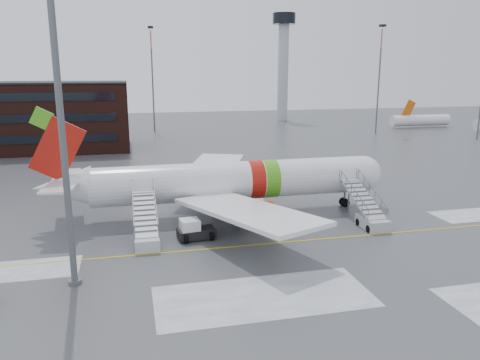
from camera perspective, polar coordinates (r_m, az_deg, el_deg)
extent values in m
plane|color=#494C4F|center=(41.59, 7.05, -6.91)|extent=(260.00, 260.00, 0.00)
cylinder|color=white|center=(46.82, -0.56, -0.05)|extent=(28.00, 3.80, 3.80)
sphere|color=white|center=(51.66, 14.76, 0.77)|extent=(3.80, 3.80, 3.80)
cube|color=black|center=(52.06, 15.81, 1.36)|extent=(1.09, 1.60, 0.97)
cone|color=white|center=(46.11, -20.86, -0.82)|extent=(5.20, 3.72, 3.72)
cube|color=#B0170D|center=(45.45, -21.35, 3.52)|extent=(5.27, 0.30, 6.09)
cube|color=#51AE1B|center=(45.28, -23.03, 6.93)|extent=(2.16, 0.26, 2.16)
cube|color=white|center=(48.46, -20.31, 0.66)|extent=(3.07, 4.85, 0.18)
cube|color=white|center=(43.43, -21.09, -0.78)|extent=(3.07, 4.85, 0.18)
cube|color=white|center=(54.90, -3.54, 1.26)|extent=(10.72, 15.97, 1.13)
cube|color=white|center=(38.76, 0.77, -3.79)|extent=(10.72, 15.97, 1.13)
cylinder|color=white|center=(52.32, -1.28, -0.84)|extent=(3.40, 2.10, 2.10)
cylinder|color=white|center=(42.57, 1.65, -4.13)|extent=(3.40, 2.10, 2.10)
cylinder|color=#595B60|center=(51.38, 12.62, -2.17)|extent=(0.20, 0.20, 1.80)
cylinder|color=black|center=(51.49, 12.60, -2.65)|extent=(0.90, 0.56, 0.90)
cylinder|color=black|center=(49.76, -1.73, -2.89)|extent=(0.90, 0.56, 0.90)
cylinder|color=black|center=(45.27, -0.50, -4.53)|extent=(0.90, 0.56, 0.90)
cube|color=#ACAEB3|center=(44.99, 15.85, -5.02)|extent=(2.00, 3.20, 1.00)
cube|color=#ACAEB3|center=(46.28, 14.73, -2.28)|extent=(1.90, 5.87, 2.52)
cube|color=#ACAEB3|center=(48.83, 13.02, 0.04)|extent=(1.90, 1.40, 0.15)
cylinder|color=#595B60|center=(48.89, 13.12, -2.01)|extent=(0.16, 0.16, 3.40)
cylinder|color=black|center=(43.80, 15.43, -5.77)|extent=(0.25, 0.70, 0.70)
cylinder|color=black|center=(46.30, 16.22, -4.79)|extent=(0.25, 0.70, 0.70)
cube|color=silver|center=(39.60, -11.30, -7.28)|extent=(2.00, 3.20, 1.00)
cube|color=silver|center=(41.06, -11.53, -4.08)|extent=(1.90, 5.87, 2.52)
cube|color=silver|center=(43.92, -11.75, -1.36)|extent=(1.90, 1.40, 0.15)
cylinder|color=#595B60|center=(43.98, -11.63, -3.63)|extent=(0.16, 0.16, 3.40)
cylinder|color=black|center=(38.72, -12.57, -8.13)|extent=(0.25, 0.70, 0.70)
cylinder|color=black|center=(40.64, -10.07, -6.98)|extent=(0.25, 0.70, 0.70)
cube|color=black|center=(40.88, -5.34, -6.47)|extent=(3.34, 2.05, 0.79)
cube|color=white|center=(40.49, -6.15, -5.50)|extent=(1.76, 1.76, 1.02)
cube|color=black|center=(40.37, -6.16, -4.96)|extent=(1.52, 1.62, 0.17)
cylinder|color=black|center=(39.94, -6.63, -7.15)|extent=(0.43, 0.83, 0.79)
cylinder|color=black|center=(40.47, -3.49, -6.81)|extent=(0.43, 0.83, 0.79)
cylinder|color=black|center=(41.40, -7.15, -6.43)|extent=(0.43, 0.83, 0.79)
cylinder|color=black|center=(41.91, -4.11, -6.11)|extent=(0.43, 0.83, 0.79)
cylinder|color=#595B60|center=(31.83, -20.90, 5.69)|extent=(0.44, 0.44, 21.07)
cylinder|color=#595B60|center=(34.60, -19.48, -11.60)|extent=(0.90, 0.90, 0.30)
cylinder|color=#B2B5BA|center=(138.66, 5.26, 13.03)|extent=(3.00, 3.00, 28.00)
cylinder|color=black|center=(139.40, 5.40, 19.00)|extent=(6.40, 6.40, 3.00)
cylinder|color=#595B60|center=(113.37, 16.50, 10.31)|extent=(0.36, 0.36, 19.20)
cylinder|color=#CC7272|center=(113.48, 16.89, 16.12)|extent=(0.32, 0.32, 4.32)
cube|color=black|center=(113.70, 16.99, 17.56)|extent=(1.20, 1.20, 0.50)
cylinder|color=#595B60|center=(114.79, -10.56, 10.65)|extent=(0.36, 0.36, 19.20)
cylinder|color=#CC7272|center=(114.90, -10.81, 16.40)|extent=(0.32, 0.32, 4.32)
cube|color=black|center=(115.11, -10.87, 17.82)|extent=(1.20, 1.20, 0.50)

